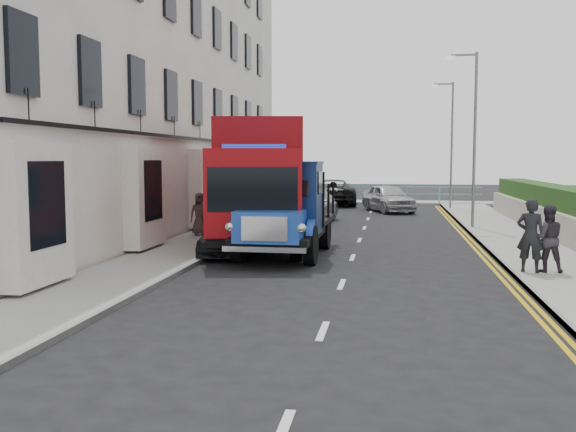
{
  "coord_description": "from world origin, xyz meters",
  "views": [
    {
      "loc": [
        1.1,
        -12.36,
        2.85
      ],
      "look_at": [
        -1.49,
        3.58,
        1.4
      ],
      "focal_mm": 40.0,
      "sensor_mm": 36.0,
      "label": 1
    }
  ],
  "objects_px": {
    "lamp_mid": "(472,129)",
    "bedford_lorry": "(281,215)",
    "red_lorry": "(261,179)",
    "pedestrian_east_near": "(531,235)",
    "parked_car_front": "(231,234)",
    "lamp_far": "(450,137)"
  },
  "relations": [
    {
      "from": "lamp_mid",
      "to": "bedford_lorry",
      "type": "height_order",
      "value": "lamp_mid"
    },
    {
      "from": "lamp_mid",
      "to": "pedestrian_east_near",
      "type": "bearing_deg",
      "value": -88.77
    },
    {
      "from": "red_lorry",
      "to": "pedestrian_east_near",
      "type": "relative_size",
      "value": 4.55
    },
    {
      "from": "parked_car_front",
      "to": "pedestrian_east_near",
      "type": "distance_m",
      "value": 8.35
    },
    {
      "from": "bedford_lorry",
      "to": "red_lorry",
      "type": "xyz_separation_m",
      "value": [
        -1.11,
        2.55,
        0.92
      ]
    },
    {
      "from": "red_lorry",
      "to": "parked_car_front",
      "type": "distance_m",
      "value": 2.62
    },
    {
      "from": "lamp_mid",
      "to": "red_lorry",
      "type": "bearing_deg",
      "value": -140.78
    },
    {
      "from": "lamp_mid",
      "to": "parked_car_front",
      "type": "relative_size",
      "value": 1.93
    },
    {
      "from": "bedford_lorry",
      "to": "parked_car_front",
      "type": "relative_size",
      "value": 1.61
    },
    {
      "from": "bedford_lorry",
      "to": "red_lorry",
      "type": "bearing_deg",
      "value": 114.57
    },
    {
      "from": "lamp_mid",
      "to": "pedestrian_east_near",
      "type": "xyz_separation_m",
      "value": [
        0.22,
        -10.35,
        -2.99
      ]
    },
    {
      "from": "lamp_far",
      "to": "bedford_lorry",
      "type": "height_order",
      "value": "lamp_far"
    },
    {
      "from": "bedford_lorry",
      "to": "parked_car_front",
      "type": "distance_m",
      "value": 1.79
    },
    {
      "from": "lamp_mid",
      "to": "pedestrian_east_near",
      "type": "distance_m",
      "value": 10.77
    },
    {
      "from": "lamp_far",
      "to": "bedford_lorry",
      "type": "distance_m",
      "value": 19.7
    },
    {
      "from": "lamp_far",
      "to": "red_lorry",
      "type": "relative_size",
      "value": 0.86
    },
    {
      "from": "red_lorry",
      "to": "parked_car_front",
      "type": "height_order",
      "value": "red_lorry"
    },
    {
      "from": "bedford_lorry",
      "to": "parked_car_front",
      "type": "height_order",
      "value": "bedford_lorry"
    },
    {
      "from": "lamp_far",
      "to": "parked_car_front",
      "type": "xyz_separation_m",
      "value": [
        -7.78,
        -18.0,
        -3.38
      ]
    },
    {
      "from": "lamp_mid",
      "to": "lamp_far",
      "type": "bearing_deg",
      "value": 90.0
    },
    {
      "from": "lamp_far",
      "to": "red_lorry",
      "type": "bearing_deg",
      "value": -114.57
    },
    {
      "from": "lamp_far",
      "to": "lamp_mid",
      "type": "bearing_deg",
      "value": -90.0
    }
  ]
}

